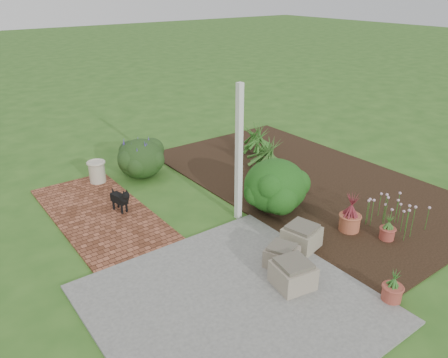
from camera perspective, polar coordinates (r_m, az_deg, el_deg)
ground at (r=7.90m, az=0.57°, el=-5.96°), size 80.00×80.00×0.00m
concrete_patio at (r=6.12m, az=1.16°, el=-15.98°), size 3.50×3.50×0.04m
brick_path at (r=8.55m, az=-15.86°, el=-4.30°), size 1.60×3.50×0.04m
garden_bed at (r=9.74m, az=10.57°, el=-0.16°), size 4.00×7.00×0.03m
veranda_post at (r=7.59m, az=1.96°, el=3.22°), size 0.10×0.10×2.50m
stone_trough_near at (r=6.37m, az=8.98°, el=-12.28°), size 0.60×0.60×0.34m
stone_trough_mid at (r=7.23m, az=10.08°, el=-7.53°), size 0.61×0.61×0.34m
stone_trough_far at (r=6.77m, az=7.53°, el=-10.01°), size 0.57×0.57×0.29m
black_dog at (r=8.35m, az=-13.36°, el=-2.47°), size 0.23×0.52×0.45m
cream_ceramic_urn at (r=9.74m, az=-16.25°, el=0.88°), size 0.41×0.41×0.45m
evergreen_shrub at (r=8.21m, az=6.74°, el=-0.69°), size 1.41×1.41×1.01m
agapanthus_clump_back at (r=9.97m, az=5.46°, el=3.77°), size 1.29×1.29×0.94m
agapanthus_clump_front at (r=11.00m, az=4.12°, el=5.69°), size 1.34×1.34×0.90m
pink_flower_patch at (r=8.23m, az=21.57°, el=-3.92°), size 1.16×1.16×0.58m
terracotta_pot_bronze at (r=7.91m, az=16.07°, el=-5.49°), size 0.40×0.40×0.29m
terracotta_pot_small_left at (r=7.87m, az=20.53°, el=-6.67°), size 0.31×0.31×0.20m
terracotta_pot_small_right at (r=6.51m, az=21.08°, el=-13.75°), size 0.34×0.34×0.22m
purple_flowering_bush at (r=9.85m, az=-10.81°, el=2.78°), size 1.10×1.10×0.87m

